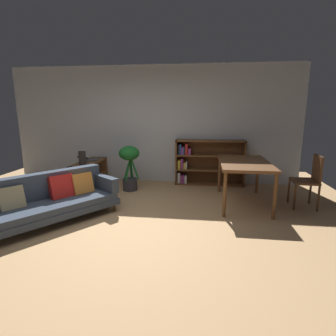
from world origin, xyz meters
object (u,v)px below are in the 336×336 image
object	(u,v)px
media_console	(90,175)
potted_floor_plant	(129,163)
bookshelf	(205,162)
dining_table	(244,166)
fabric_couch	(52,198)
desk_speaker	(82,158)
open_laptop	(89,159)
dining_chair_near	(309,178)

from	to	relation	value
media_console	potted_floor_plant	size ratio (longest dim) A/B	1.22
bookshelf	dining_table	bearing A→B (deg)	-62.13
fabric_couch	media_console	world-z (taller)	fabric_couch
media_console	desk_speaker	xyz separation A→B (m)	(0.02, -0.34, 0.45)
dining_table	bookshelf	xyz separation A→B (m)	(-0.67, 1.27, -0.20)
open_laptop	dining_chair_near	distance (m)	4.43
media_console	desk_speaker	world-z (taller)	desk_speaker
desk_speaker	bookshelf	bearing A→B (deg)	22.62
dining_table	fabric_couch	bearing A→B (deg)	-159.61
media_console	desk_speaker	bearing A→B (deg)	-86.92
dining_table	desk_speaker	bearing A→B (deg)	175.82
open_laptop	dining_chair_near	xyz separation A→B (m)	(4.36, -0.78, -0.10)
fabric_couch	open_laptop	xyz separation A→B (m)	(-0.19, 1.87, 0.28)
desk_speaker	dining_chair_near	world-z (taller)	dining_chair_near
potted_floor_plant	bookshelf	size ratio (longest dim) A/B	0.61
media_console	bookshelf	size ratio (longest dim) A/B	0.75
fabric_couch	bookshelf	world-z (taller)	bookshelf
media_console	dining_chair_near	world-z (taller)	dining_chair_near
dining_chair_near	potted_floor_plant	bearing A→B (deg)	169.93
open_laptop	dining_table	size ratio (longest dim) A/B	0.32
fabric_couch	potted_floor_plant	size ratio (longest dim) A/B	2.07
desk_speaker	potted_floor_plant	world-z (taller)	potted_floor_plant
media_console	dining_chair_near	bearing A→B (deg)	-8.25
fabric_couch	dining_chair_near	size ratio (longest dim) A/B	2.12
open_laptop	dining_chair_near	world-z (taller)	dining_chair_near
media_console	dining_chair_near	distance (m)	4.35
open_laptop	potted_floor_plant	bearing A→B (deg)	-10.38
fabric_couch	desk_speaker	distance (m)	1.43
open_laptop	bookshelf	size ratio (longest dim) A/B	0.30
media_console	potted_floor_plant	world-z (taller)	potted_floor_plant
dining_table	dining_chair_near	bearing A→B (deg)	-2.58
open_laptop	potted_floor_plant	world-z (taller)	potted_floor_plant
bookshelf	desk_speaker	bearing A→B (deg)	-157.38
dining_chair_near	media_console	bearing A→B (deg)	171.75
open_laptop	potted_floor_plant	xyz separation A→B (m)	(0.97, -0.18, -0.03)
fabric_couch	media_console	size ratio (longest dim) A/B	1.69
desk_speaker	dining_table	world-z (taller)	desk_speaker
desk_speaker	dining_table	bearing A→B (deg)	-4.18
potted_floor_plant	open_laptop	bearing A→B (deg)	169.62
media_console	dining_table	xyz separation A→B (m)	(3.19, -0.57, 0.42)
potted_floor_plant	dining_chair_near	bearing A→B (deg)	-10.07
bookshelf	media_console	bearing A→B (deg)	-164.47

